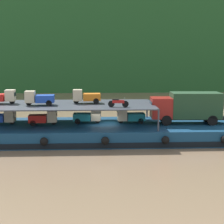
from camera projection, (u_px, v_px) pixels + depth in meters
name	position (u px, v px, depth m)	size (l,w,h in m)	color
ground_plane	(104.00, 139.00, 33.23)	(400.00, 400.00, 0.00)	#7F664C
hillside_far_bank	(99.00, 3.00, 86.01)	(110.12, 32.09, 38.45)	#235628
cargo_barge	(104.00, 131.00, 33.07)	(26.50, 8.38, 1.50)	navy
covered_lorry	(187.00, 107.00, 33.01)	(7.92, 2.53, 3.10)	maroon
cargo_rack	(65.00, 105.00, 32.49)	(17.30, 7.02, 2.00)	#383D47
mini_truck_lower_stern	(2.00, 117.00, 32.75)	(2.79, 1.29, 1.38)	#1E47B7
mini_truck_lower_aft	(44.00, 118.00, 32.51)	(2.79, 1.28, 1.38)	red
mini_truck_lower_mid	(88.00, 116.00, 33.36)	(2.79, 1.29, 1.38)	teal
mini_truck_lower_fore	(130.00, 116.00, 33.39)	(2.78, 1.26, 1.38)	teal
mini_truck_upper_stern	(2.00, 97.00, 32.67)	(2.78, 1.27, 1.38)	red
mini_truck_upper_mid	(39.00, 98.00, 31.69)	(2.78, 1.27, 1.38)	#1E47B7
mini_truck_upper_fore	(86.00, 96.00, 33.01)	(2.78, 1.28, 1.38)	orange
motorcycle_upper_port	(118.00, 103.00, 30.56)	(1.90, 0.55, 0.87)	black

